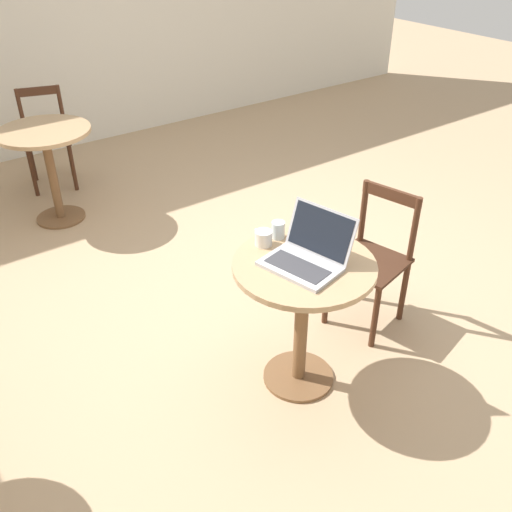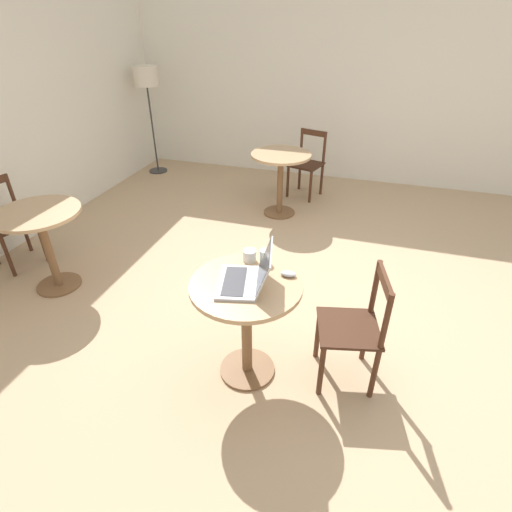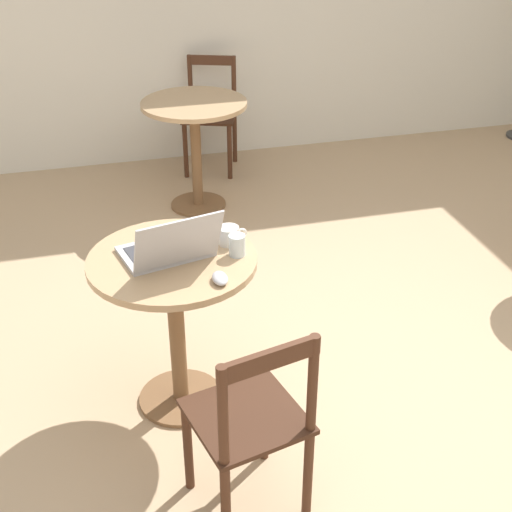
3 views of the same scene
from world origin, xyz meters
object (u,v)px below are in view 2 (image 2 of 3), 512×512
chair_far_back (8,223)px  drinking_glass (265,256)px  mug (250,255)px  chair_near_front (355,329)px  cafe_table_far (42,230)px  floor_lamp (146,82)px  cafe_table_near (246,306)px  chair_mid_right (307,164)px  mouse (288,274)px  cafe_table_mid (281,168)px  laptop (246,277)px

chair_far_back → drinking_glass: bearing=-99.0°
mug → drinking_glass: 0.10m
chair_near_front → chair_far_back: bearing=80.9°
cafe_table_far → floor_lamp: 3.13m
cafe_table_near → chair_far_back: (0.69, 2.63, -0.15)m
chair_mid_right → mouse: bearing=-171.8°
cafe_table_mid → mug: bearing=-171.2°
chair_mid_right → floor_lamp: size_ratio=0.56×
floor_lamp → mug: (-3.18, -2.53, -0.50)m
cafe_table_mid → cafe_table_far: same height
cafe_table_far → mouse: mouse is taller
cafe_table_near → cafe_table_mid: 2.57m
cafe_table_far → mug: 1.94m
chair_mid_right → mug: (-2.96, -0.16, 0.37)m
chair_near_front → floor_lamp: floor_lamp is taller
floor_lamp → mouse: (-3.28, -2.82, -0.52)m
cafe_table_near → floor_lamp: size_ratio=0.50×
floor_lamp → mug: floor_lamp is taller
chair_mid_right → mug: bearing=-177.0°
cafe_table_mid → drinking_glass: drinking_glass is taller
cafe_table_near → cafe_table_mid: bearing=9.2°
chair_near_front → floor_lamp: (3.27, 3.27, 0.87)m
chair_far_back → laptop: 2.75m
cafe_table_near → cafe_table_far: size_ratio=1.00×
cafe_table_near → cafe_table_far: bearing=77.1°
cafe_table_near → chair_far_back: bearing=75.3°
cafe_table_mid → cafe_table_far: size_ratio=1.00×
cafe_table_mid → chair_far_back: size_ratio=0.90×
cafe_table_near → chair_near_front: 0.71m
cafe_table_far → chair_near_front: size_ratio=0.90×
floor_lamp → chair_near_front: bearing=-135.0°
chair_far_back → mug: size_ratio=6.89×
cafe_table_mid → floor_lamp: bearing=67.6°
floor_lamp → drinking_glass: bearing=-140.3°
cafe_table_near → mug: (0.25, 0.06, 0.22)m
chair_far_back → mug: chair_far_back is taller
chair_mid_right → laptop: bearing=-176.1°
cafe_table_far → mouse: size_ratio=7.54×
cafe_table_near → laptop: bearing=-145.8°
chair_near_front → mug: (0.09, 0.74, 0.37)m
cafe_table_near → mouse: 0.34m
floor_lamp → chair_mid_right: bearing=-95.3°
cafe_table_mid → chair_far_back: 2.89m
cafe_table_mid → chair_far_back: (-1.85, 2.22, -0.15)m
chair_near_front → cafe_table_near: bearing=103.3°
cafe_table_near → mug: 0.34m
cafe_table_near → mouse: size_ratio=7.54×
floor_lamp → mouse: floor_lamp is taller
floor_lamp → mouse: bearing=-139.3°
drinking_glass → chair_near_front: bearing=-99.3°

